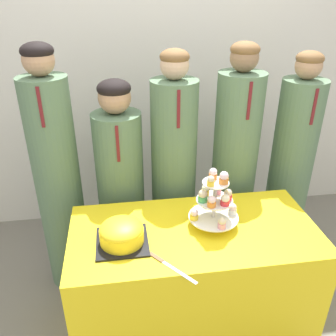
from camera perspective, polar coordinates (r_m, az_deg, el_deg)
wall_back at (r=2.87m, az=-1.25°, el=16.86°), size 9.00×0.06×2.70m
table at (r=2.13m, az=3.91°, el=-17.70°), size 1.30×0.63×0.73m
round_cake at (r=1.78m, az=-7.46°, el=-10.26°), size 0.26×0.26×0.12m
cake_knife at (r=1.69m, az=-0.62°, el=-14.92°), size 0.19×0.23×0.01m
cupcake_stand at (r=1.85m, az=7.50°, el=-5.12°), size 0.26×0.26×0.32m
student_0 at (r=2.33m, az=-17.20°, el=-2.23°), size 0.28×0.28×1.61m
student_1 at (r=2.35m, az=-7.52°, el=-3.81°), size 0.30×0.31×1.40m
student_2 at (r=2.33m, az=0.91°, el=-1.66°), size 0.29×0.29×1.56m
student_3 at (r=2.42m, az=10.45°, el=-0.65°), size 0.29×0.30×1.59m
student_4 at (r=2.59m, az=18.96°, el=-0.57°), size 0.28×0.29×1.53m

